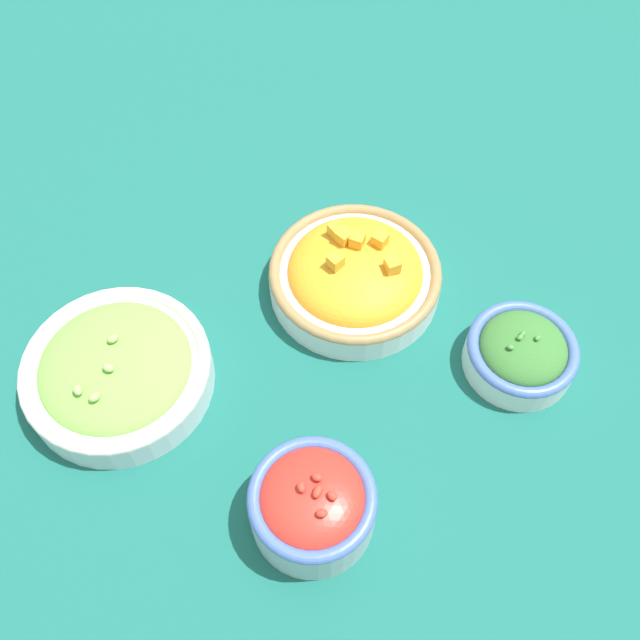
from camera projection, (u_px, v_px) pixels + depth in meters
ground_plane at (320, 335)px, 0.75m from camera, size 3.00×3.00×0.00m
bowl_cherry_tomatoes at (312, 504)px, 0.61m from camera, size 0.11×0.11×0.08m
bowl_broccoli at (521, 352)px, 0.71m from camera, size 0.11×0.11×0.05m
bowl_squash at (355, 275)px, 0.76m from camera, size 0.18×0.18×0.07m
bowl_lettuce at (117, 370)px, 0.70m from camera, size 0.19×0.19×0.06m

